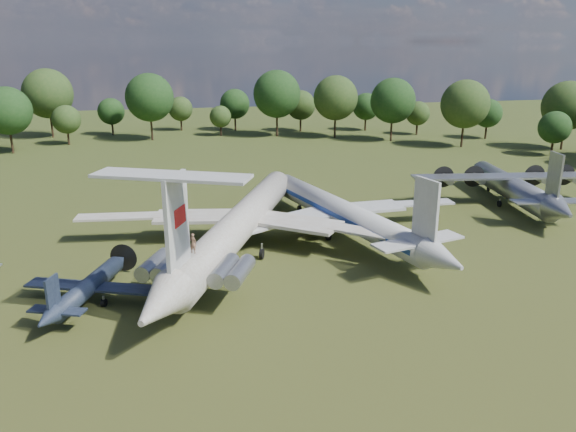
{
  "coord_description": "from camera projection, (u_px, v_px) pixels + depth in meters",
  "views": [
    {
      "loc": [
        -7.26,
        -58.6,
        23.09
      ],
      "look_at": [
        5.06,
        -1.89,
        5.0
      ],
      "focal_mm": 35.0,
      "sensor_mm": 36.0,
      "label": 1
    }
  ],
  "objects": [
    {
      "name": "ground",
      "position": [
        241.0,
        256.0,
        63.01
      ],
      "size": [
        300.0,
        300.0,
        0.0
      ],
      "primitive_type": "plane",
      "color": "#224216",
      "rests_on": "ground"
    },
    {
      "name": "il62_airliner",
      "position": [
        240.0,
        229.0,
        64.03
      ],
      "size": [
        58.2,
        64.31,
        5.14
      ],
      "primitive_type": null,
      "rotation": [
        0.0,
        0.0,
        -0.42
      ],
      "color": "silver",
      "rests_on": "ground"
    },
    {
      "name": "tu104_jet",
      "position": [
        342.0,
        218.0,
        69.58
      ],
      "size": [
        42.86,
        50.74,
        4.39
      ],
      "primitive_type": null,
      "rotation": [
        0.0,
        0.0,
        0.25
      ],
      "color": "silver",
      "rests_on": "ground"
    },
    {
      "name": "an12_transport",
      "position": [
        512.0,
        191.0,
        82.23
      ],
      "size": [
        33.44,
        36.33,
        4.27
      ],
      "primitive_type": null,
      "rotation": [
        0.0,
        0.0,
        -0.14
      ],
      "color": "#AAACB2",
      "rests_on": "ground"
    },
    {
      "name": "small_prop_west",
      "position": [
        89.0,
        291.0,
        51.33
      ],
      "size": [
        17.7,
        20.27,
        2.48
      ],
      "primitive_type": null,
      "rotation": [
        0.0,
        0.0,
        -0.37
      ],
      "color": "black",
      "rests_on": "ground"
    },
    {
      "name": "person_on_il62",
      "position": [
        193.0,
        243.0,
        49.54
      ],
      "size": [
        0.8,
        0.74,
        1.83
      ],
      "primitive_type": "imported",
      "rotation": [
        0.0,
        0.0,
        2.52
      ],
      "color": "#98684D",
      "rests_on": "il62_airliner"
    }
  ]
}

